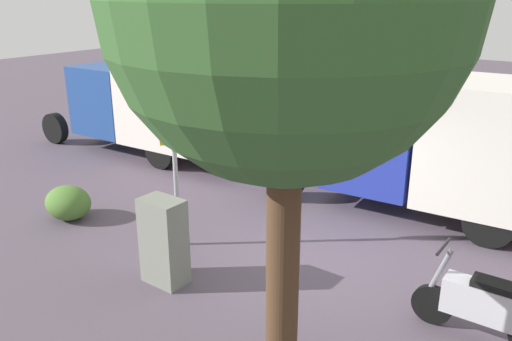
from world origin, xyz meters
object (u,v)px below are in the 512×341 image
at_px(motorcycle, 485,305).
at_px(utility_cabinet, 164,242).
at_px(box_truck_far, 167,100).
at_px(stop_sign, 173,133).
at_px(street_tree, 288,2).
at_px(box_truck_near, 474,145).

xyz_separation_m(motorcycle, utility_cabinet, (4.41, 1.33, 0.18)).
xyz_separation_m(box_truck_far, stop_sign, (-3.95, 3.84, 0.54)).
distance_m(street_tree, utility_cabinet, 4.47).
distance_m(box_truck_near, stop_sign, 5.69).
relative_size(motorcycle, stop_sign, 0.58).
bearing_deg(stop_sign, utility_cabinet, 123.99).
height_order(motorcycle, stop_sign, stop_sign).
bearing_deg(box_truck_far, box_truck_near, -179.95).
xyz_separation_m(street_tree, utility_cabinet, (2.61, -0.71, -3.56)).
xyz_separation_m(stop_sign, street_tree, (-3.30, 1.75, 2.18)).
xyz_separation_m(box_truck_near, utility_cabinet, (3.22, 5.13, -0.86)).
xyz_separation_m(motorcycle, street_tree, (1.81, 2.05, 3.74)).
relative_size(box_truck_near, stop_sign, 2.22).
relative_size(motorcycle, utility_cabinet, 1.30).
distance_m(stop_sign, utility_cabinet, 1.86).
height_order(stop_sign, utility_cabinet, stop_sign).
bearing_deg(utility_cabinet, box_truck_far, -46.39).
distance_m(box_truck_far, motorcycle, 9.78).
bearing_deg(box_truck_far, stop_sign, 133.97).
bearing_deg(box_truck_near, utility_cabinet, 54.92).
bearing_deg(motorcycle, utility_cabinet, 17.20).
height_order(box_truck_near, stop_sign, stop_sign).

